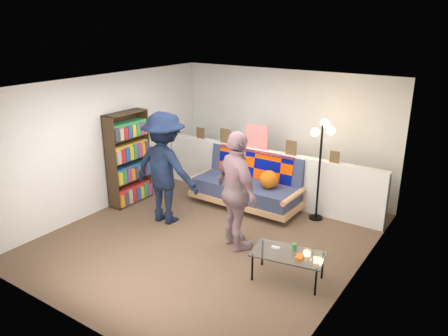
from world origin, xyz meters
name	(u,v)px	position (x,y,z in m)	size (l,w,h in m)	color
ground	(210,237)	(0.00, 0.00, 0.00)	(5.00, 5.00, 0.00)	brown
room_shell	(227,129)	(0.00, 0.47, 1.67)	(4.60, 5.05, 2.45)	silver
half_wall_ledge	(266,176)	(0.00, 1.80, 0.50)	(4.45, 0.15, 1.00)	silver
ledge_decor	(256,139)	(-0.23, 1.78, 1.18)	(2.97, 0.02, 0.45)	brown
futon_sofa	(249,184)	(-0.15, 1.46, 0.41)	(2.05, 1.01, 0.88)	tan
bookshelf	(129,161)	(-2.08, 0.34, 0.80)	(0.29, 0.86, 1.71)	#322110
coffee_table	(289,255)	(1.54, -0.38, 0.37)	(1.01, 0.67, 0.49)	black
floor_lamp	(322,150)	(1.12, 1.62, 1.23)	(0.40, 0.33, 1.74)	black
person_left	(165,168)	(-0.97, 0.10, 0.94)	(1.22, 0.70, 1.89)	black
person_right	(237,192)	(0.51, -0.02, 0.90)	(1.06, 0.44, 1.81)	#C47F91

